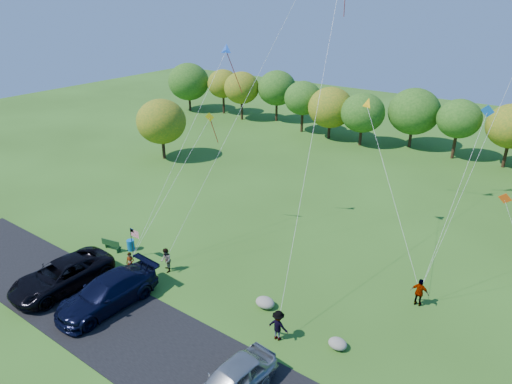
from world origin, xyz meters
TOP-DOWN VIEW (x-y plane):
  - ground at (0.00, 0.00)m, footprint 140.00×140.00m
  - asphalt_lane at (0.00, -4.00)m, footprint 44.00×6.00m
  - treeline at (-0.58, 36.65)m, footprint 76.71×27.92m
  - minivan_dark at (-8.70, -3.74)m, footprint 3.36×6.77m
  - minivan_navy at (-4.71, -3.20)m, footprint 3.07×6.73m
  - minivan_silver at (5.76, -4.05)m, footprint 2.54×5.24m
  - flyer_a at (-6.46, 0.03)m, footprint 0.70×0.62m
  - flyer_b at (-4.61, 1.62)m, footprint 1.10×1.06m
  - flyer_c at (5.39, 0.52)m, footprint 1.24×0.76m
  - flyer_d at (10.80, 8.15)m, footprint 1.12×0.50m
  - park_bench at (-10.07, 1.20)m, footprint 1.58×0.58m
  - trash_barrel at (-8.90, 2.06)m, footprint 0.56×0.56m
  - flag_assembly at (-7.75, 1.53)m, footprint 0.89×0.58m
  - boulder_near at (3.18, 2.43)m, footprint 1.25×0.98m
  - boulder_far at (8.43, 1.84)m, footprint 1.06×0.88m

SIDE VIEW (x-z plane):
  - ground at x=0.00m, z-range 0.00..0.00m
  - asphalt_lane at x=0.00m, z-range 0.00..0.06m
  - boulder_far at x=8.43m, z-range 0.00..0.55m
  - boulder_near at x=3.18m, z-range 0.00..0.62m
  - trash_barrel at x=-8.90m, z-range 0.00..0.84m
  - park_bench at x=-10.07m, z-range 0.03..0.91m
  - flyer_a at x=-6.46m, z-range 0.00..1.61m
  - flyer_b at x=-4.61m, z-range 0.00..1.78m
  - minivan_silver at x=5.76m, z-range 0.06..1.78m
  - flyer_c at x=5.39m, z-range 0.00..1.86m
  - flyer_d at x=10.80m, z-range 0.00..1.88m
  - minivan_dark at x=-8.70m, z-range 0.06..1.90m
  - minivan_navy at x=-4.71m, z-range 0.06..1.97m
  - flag_assembly at x=-7.75m, z-range 0.59..2.99m
  - treeline at x=-0.58m, z-range 0.40..9.10m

